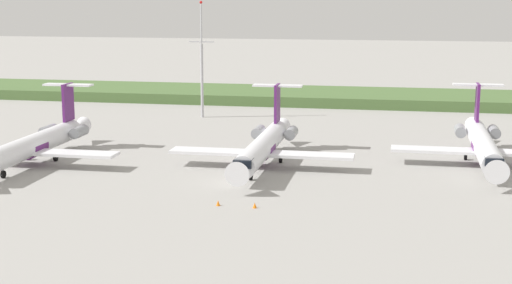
# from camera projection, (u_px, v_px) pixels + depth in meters

# --- Properties ---
(ground_plane) EXTENTS (500.00, 500.00, 0.00)m
(ground_plane) POSITION_uv_depth(u_px,v_px,m) (281.00, 137.00, 115.59)
(ground_plane) COLOR #9E9B96
(grass_berm) EXTENTS (320.00, 20.00, 1.98)m
(grass_berm) POSITION_uv_depth(u_px,v_px,m) (313.00, 96.00, 153.93)
(grass_berm) COLOR #4C6B38
(grass_berm) RESTS_ON ground
(regional_jet_nearest) EXTENTS (22.81, 31.00, 9.00)m
(regional_jet_nearest) POSITION_uv_depth(u_px,v_px,m) (34.00, 144.00, 96.98)
(regional_jet_nearest) COLOR white
(regional_jet_nearest) RESTS_ON ground
(regional_jet_second) EXTENTS (22.81, 31.00, 9.00)m
(regional_jet_second) POSITION_uv_depth(u_px,v_px,m) (263.00, 145.00, 96.00)
(regional_jet_second) COLOR white
(regional_jet_second) RESTS_ON ground
(regional_jet_third) EXTENTS (22.81, 31.00, 9.00)m
(regional_jet_third) POSITION_uv_depth(u_px,v_px,m) (483.00, 144.00, 96.94)
(regional_jet_third) COLOR white
(regional_jet_third) RESTS_ON ground
(antenna_mast) EXTENTS (4.40, 0.50, 19.99)m
(antenna_mast) POSITION_uv_depth(u_px,v_px,m) (202.00, 69.00, 132.46)
(antenna_mast) COLOR #B2B2B7
(antenna_mast) RESTS_ON ground
(safety_cone_front_marker) EXTENTS (0.44, 0.44, 0.55)m
(safety_cone_front_marker) POSITION_uv_depth(u_px,v_px,m) (218.00, 203.00, 77.99)
(safety_cone_front_marker) COLOR orange
(safety_cone_front_marker) RESTS_ON ground
(safety_cone_mid_marker) EXTENTS (0.44, 0.44, 0.55)m
(safety_cone_mid_marker) POSITION_uv_depth(u_px,v_px,m) (255.00, 205.00, 77.16)
(safety_cone_mid_marker) COLOR orange
(safety_cone_mid_marker) RESTS_ON ground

